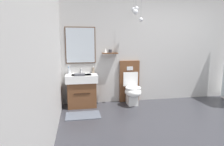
% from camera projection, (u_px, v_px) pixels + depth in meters
% --- Properties ---
extents(ground_plane, '(6.39, 5.20, 0.10)m').
position_uv_depth(ground_plane, '(212.00, 135.00, 3.16)').
color(ground_plane, '#2D2D33').
rests_on(ground_plane, ground).
extents(wall_back, '(5.19, 0.64, 2.65)m').
position_uv_depth(wall_back, '(163.00, 47.00, 4.82)').
color(wall_back, '#B7B5B2').
rests_on(wall_back, ground).
extents(wall_left, '(0.12, 4.00, 2.65)m').
position_uv_depth(wall_left, '(44.00, 52.00, 2.49)').
color(wall_left, '#B7B5B2').
rests_on(wall_left, ground).
extents(bath_mat, '(0.68, 0.44, 0.01)m').
position_uv_depth(bath_mat, '(83.00, 115.00, 3.86)').
color(bath_mat, '#474C56').
rests_on(bath_mat, ground).
extents(vanity_sink_left, '(0.69, 0.47, 0.73)m').
position_uv_depth(vanity_sink_left, '(82.00, 90.00, 4.37)').
color(vanity_sink_left, brown).
rests_on(vanity_sink_left, ground).
extents(tap_on_left_sink, '(0.03, 0.13, 0.11)m').
position_uv_depth(tap_on_left_sink, '(81.00, 70.00, 4.46)').
color(tap_on_left_sink, silver).
rests_on(tap_on_left_sink, vanity_sink_left).
extents(toilet, '(0.48, 0.62, 1.00)m').
position_uv_depth(toilet, '(131.00, 88.00, 4.57)').
color(toilet, brown).
rests_on(toilet, ground).
extents(toothbrush_cup, '(0.07, 0.07, 0.21)m').
position_uv_depth(toothbrush_cup, '(69.00, 71.00, 4.41)').
color(toothbrush_cup, silver).
rests_on(toothbrush_cup, vanity_sink_left).
extents(soap_dispenser, '(0.06, 0.06, 0.17)m').
position_uv_depth(soap_dispenser, '(93.00, 70.00, 4.51)').
color(soap_dispenser, gray).
rests_on(soap_dispenser, vanity_sink_left).
extents(folded_hand_towel, '(0.22, 0.16, 0.04)m').
position_uv_depth(folded_hand_towel, '(80.00, 75.00, 4.17)').
color(folded_hand_towel, '#47474C').
rests_on(folded_hand_towel, vanity_sink_left).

